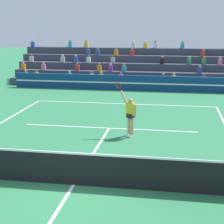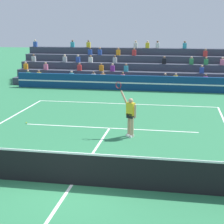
# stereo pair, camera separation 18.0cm
# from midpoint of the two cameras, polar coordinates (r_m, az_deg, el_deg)

# --- Properties ---
(ground_plane) EXTENTS (120.00, 120.00, 0.00)m
(ground_plane) POSITION_cam_midpoint_polar(r_m,az_deg,el_deg) (11.84, -5.70, -10.97)
(ground_plane) COLOR #2D7A4C
(court_lines) EXTENTS (11.10, 23.90, 0.01)m
(court_lines) POSITION_cam_midpoint_polar(r_m,az_deg,el_deg) (11.84, -5.70, -10.95)
(court_lines) COLOR white
(court_lines) RESTS_ON ground
(tennis_net) EXTENTS (12.00, 0.10, 1.10)m
(tennis_net) POSITION_cam_midpoint_polar(r_m,az_deg,el_deg) (11.62, -5.76, -8.53)
(tennis_net) COLOR black
(tennis_net) RESTS_ON ground
(sponsor_banner_wall) EXTENTS (18.00, 0.26, 1.10)m
(sponsor_banner_wall) POSITION_cam_midpoint_polar(r_m,az_deg,el_deg) (27.51, 3.68, 4.45)
(sponsor_banner_wall) COLOR navy
(sponsor_banner_wall) RESTS_ON ground
(bleacher_stand) EXTENTS (19.84, 4.75, 3.38)m
(bleacher_stand) POSITION_cam_midpoint_polar(r_m,az_deg,el_deg) (31.19, 4.48, 6.38)
(bleacher_stand) COLOR #383D4C
(bleacher_stand) RESTS_ON ground
(tennis_player) EXTENTS (1.04, 0.69, 2.42)m
(tennis_player) POSITION_cam_midpoint_polar(r_m,az_deg,el_deg) (16.25, 3.10, -0.40)
(tennis_player) COLOR tan
(tennis_player) RESTS_ON ground
(tennis_ball) EXTENTS (0.07, 0.07, 0.07)m
(tennis_ball) POSITION_cam_midpoint_polar(r_m,az_deg,el_deg) (19.00, -12.66, -1.62)
(tennis_ball) COLOR #C6DB33
(tennis_ball) RESTS_ON ground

